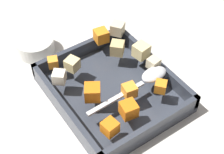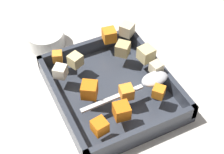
{
  "view_description": "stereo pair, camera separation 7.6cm",
  "coord_description": "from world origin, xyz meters",
  "views": [
    {
      "loc": [
        0.45,
        -0.31,
        0.62
      ],
      "look_at": [
        0.02,
        -0.02,
        0.06
      ],
      "focal_mm": 54.52,
      "sensor_mm": 36.0,
      "label": 1
    },
    {
      "loc": [
        0.48,
        -0.24,
        0.62
      ],
      "look_at": [
        0.02,
        -0.02,
        0.06
      ],
      "focal_mm": 54.52,
      "sensor_mm": 36.0,
      "label": 2
    }
  ],
  "objects": [
    {
      "name": "carrot_chunk_back_center",
      "position": [
        0.04,
        -0.08,
        0.07
      ],
      "size": [
        0.05,
        0.05,
        0.03
      ],
      "primitive_type": "cube",
      "rotation": [
        0.0,
        0.0,
        1.0
      ],
      "color": "orange",
      "rests_on": "baking_dish"
    },
    {
      "name": "small_prep_bowl",
      "position": [
        -0.22,
        -0.1,
        0.02
      ],
      "size": [
        0.1,
        0.1,
        0.04
      ],
      "primitive_type": "cylinder",
      "color": "silver",
      "rests_on": "ground_plane"
    },
    {
      "name": "potato_chunk_under_handle",
      "position": [
        -0.05,
        0.04,
        0.07
      ],
      "size": [
        0.04,
        0.04,
        0.03
      ],
      "primitive_type": "cube",
      "rotation": [
        0.0,
        0.0,
        2.34
      ],
      "color": "tan",
      "rests_on": "baking_dish"
    },
    {
      "name": "carrot_chunk_near_right",
      "position": [
        0.1,
        0.05,
        0.06
      ],
      "size": [
        0.03,
        0.03,
        0.02
      ],
      "primitive_type": "cube",
      "rotation": [
        0.0,
        0.0,
        3.85
      ],
      "color": "orange",
      "rests_on": "baking_dish"
    },
    {
      "name": "serving_spoon",
      "position": [
        0.07,
        0.05,
        0.06
      ],
      "size": [
        0.04,
        0.21,
        0.02
      ],
      "rotation": [
        0.0,
        0.0,
        4.74
      ],
      "color": "silver",
      "rests_on": "baking_dish"
    },
    {
      "name": "carrot_chunk_corner_sw",
      "position": [
        0.08,
        -0.01,
        0.06
      ],
      "size": [
        0.03,
        0.03,
        0.03
      ],
      "primitive_type": "cube",
      "rotation": [
        0.0,
        0.0,
        1.4
      ],
      "color": "orange",
      "rests_on": "baking_dish"
    },
    {
      "name": "potato_chunk_rim_edge",
      "position": [
        0.04,
        0.09,
        0.06
      ],
      "size": [
        0.03,
        0.03,
        0.03
      ],
      "primitive_type": "cube",
      "rotation": [
        0.0,
        0.0,
        0.16
      ],
      "color": "beige",
      "rests_on": "baking_dish"
    },
    {
      "name": "carrot_chunk_corner_nw",
      "position": [
        0.12,
        -0.04,
        0.07
      ],
      "size": [
        0.04,
        0.04,
        0.03
      ],
      "primitive_type": "cube",
      "rotation": [
        0.0,
        0.0,
        2.99
      ],
      "color": "orange",
      "rests_on": "baking_dish"
    },
    {
      "name": "potato_chunk_mid_right",
      "position": [
        -0.06,
        -0.07,
        0.07
      ],
      "size": [
        0.04,
        0.04,
        0.03
      ],
      "primitive_type": "cube",
      "rotation": [
        0.0,
        0.0,
        3.53
      ],
      "color": "#E0CC89",
      "rests_on": "baking_dish"
    },
    {
      "name": "potato_chunk_corner_ne",
      "position": [
        -0.01,
        0.09,
        0.07
      ],
      "size": [
        0.04,
        0.04,
        0.03
      ],
      "primitive_type": "cube",
      "rotation": [
        0.0,
        0.0,
        0.16
      ],
      "color": "#E0CC89",
      "rests_on": "baking_dish"
    },
    {
      "name": "parsnip_chunk_near_left",
      "position": [
        -0.04,
        -0.12,
        0.06
      ],
      "size": [
        0.04,
        0.04,
        0.03
      ],
      "primitive_type": "cube",
      "rotation": [
        0.0,
        0.0,
        0.86
      ],
      "color": "silver",
      "rests_on": "baking_dish"
    },
    {
      "name": "ground_plane",
      "position": [
        0.0,
        0.0,
        0.0
      ],
      "size": [
        4.0,
        4.0,
        0.0
      ],
      "primitive_type": "plane",
      "color": "beige"
    },
    {
      "name": "carrot_chunk_mid_left",
      "position": [
        -0.11,
        0.04,
        0.07
      ],
      "size": [
        0.04,
        0.04,
        0.03
      ],
      "primitive_type": "cube",
      "rotation": [
        0.0,
        0.0,
        6.13
      ],
      "color": "orange",
      "rests_on": "baking_dish"
    },
    {
      "name": "carrot_chunk_far_right",
      "position": [
        -0.1,
        -0.1,
        0.06
      ],
      "size": [
        0.03,
        0.03,
        0.02
      ],
      "primitive_type": "cube",
      "rotation": [
        0.0,
        0.0,
        2.78
      ],
      "color": "orange",
      "rests_on": "baking_dish"
    },
    {
      "name": "carrot_chunk_far_left",
      "position": [
        0.13,
        -0.1,
        0.07
      ],
      "size": [
        0.03,
        0.03,
        0.03
      ],
      "primitive_type": "cube",
      "rotation": [
        0.0,
        0.0,
        4.86
      ],
      "color": "orange",
      "rests_on": "baking_dish"
    },
    {
      "name": "potato_chunk_heap_side",
      "position": [
        -0.11,
        0.09,
        0.07
      ],
      "size": [
        0.04,
        0.04,
        0.03
      ],
      "primitive_type": "cube",
      "rotation": [
        0.0,
        0.0,
        0.61
      ],
      "color": "beige",
      "rests_on": "baking_dish"
    },
    {
      "name": "baking_dish",
      "position": [
        0.02,
        -0.02,
        0.01
      ],
      "size": [
        0.3,
        0.26,
        0.05
      ],
      "color": "#333842",
      "rests_on": "ground_plane"
    }
  ]
}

